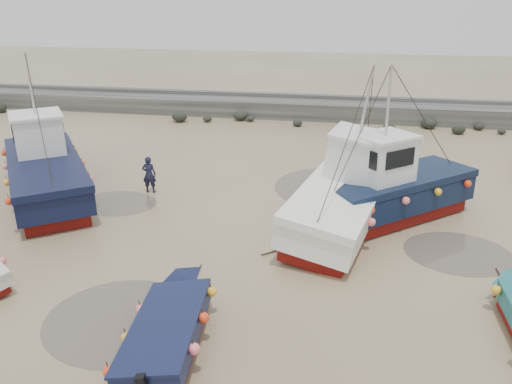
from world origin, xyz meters
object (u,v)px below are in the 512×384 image
dinghy_1 (173,322)px  cabin_boat_2 (387,190)px  cabin_boat_0 (44,167)px  person (151,192)px  cabin_boat_1 (342,191)px

dinghy_1 → cabin_boat_2: bearing=49.9°
dinghy_1 → cabin_boat_0: (-8.97, 8.84, 0.75)m
cabin_boat_2 → person: 10.64m
dinghy_1 → cabin_boat_0: bearing=131.1°
cabin_boat_2 → person: cabin_boat_2 is taller
cabin_boat_2 → dinghy_1: bearing=104.7°
cabin_boat_1 → cabin_boat_2: size_ratio=1.35×
cabin_boat_1 → cabin_boat_2: bearing=20.7°
dinghy_1 → cabin_boat_2: size_ratio=0.76×
dinghy_1 → cabin_boat_2: 10.45m
dinghy_1 → person: dinghy_1 is taller
cabin_boat_0 → dinghy_1: bearing=-80.7°
dinghy_1 → person: 10.74m
dinghy_1 → person: (-4.38, 9.79, -0.54)m
cabin_boat_2 → cabin_boat_1: bearing=57.8°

